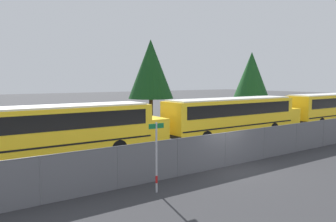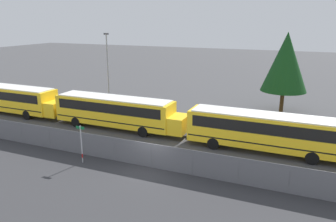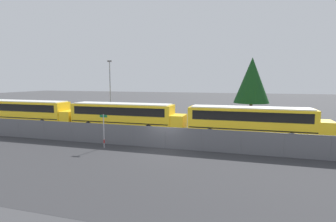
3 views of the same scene
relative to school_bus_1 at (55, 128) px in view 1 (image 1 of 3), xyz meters
The scene contains 8 objects.
ground_plane 9.71m from the school_bus_1, 43.54° to the right, with size 200.00×200.00×0.00m, color #424244.
fence 9.57m from the school_bus_1, 43.55° to the right, with size 68.14×0.07×1.84m.
school_bus_1 is the anchor object (origin of this frame).
school_bus_2 14.06m from the school_bus_1, ahead, with size 13.55×2.58×3.11m.
school_bus_3 28.25m from the school_bus_1, ahead, with size 13.55×2.58×3.11m.
street_sign 8.05m from the school_bus_1, 76.91° to the right, with size 0.70×0.09×2.88m.
tree_0 19.36m from the school_bus_1, 41.63° to the left, with size 5.04×5.04×9.01m.
tree_1 31.69m from the school_bus_1, 21.18° to the left, with size 4.74×4.74×8.28m.
Camera 1 is at (-12.04, -12.14, 4.56)m, focal length 35.00 mm.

